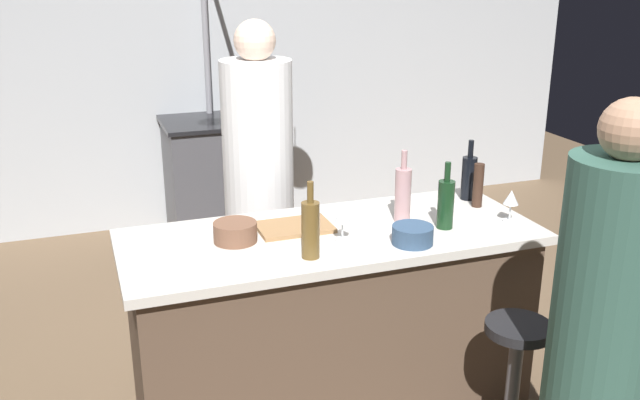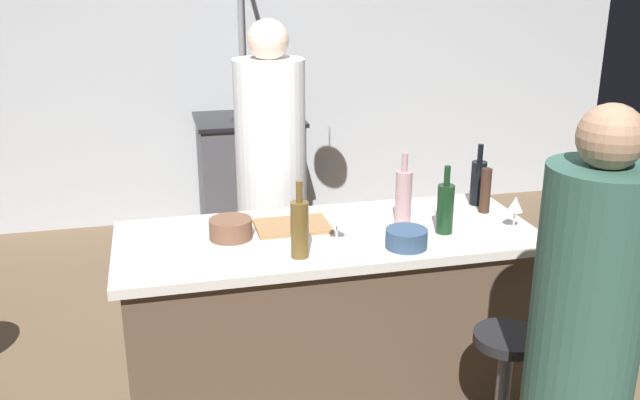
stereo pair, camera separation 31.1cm
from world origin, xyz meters
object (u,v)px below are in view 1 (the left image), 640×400
object	(u,v)px
stove_range	(219,177)
mixing_bowl_blue	(413,235)
wine_bottle_dark	(469,177)
mixing_bowl_wooden	(235,232)
wine_bottle_rose	(403,194)
wine_glass_near_left_guest	(511,199)
bar_stool_right	(512,391)
guest_right	(599,355)
wine_glass_by_chef	(343,216)
chef	(259,199)
pepper_mill	(478,185)
wine_bottle_amber	(310,228)
wine_bottle_red	(446,203)
cutting_board	(294,227)

from	to	relation	value
stove_range	mixing_bowl_blue	distance (m)	2.73
wine_bottle_dark	mixing_bowl_wooden	bearing A→B (deg)	-172.49
wine_bottle_rose	wine_glass_near_left_guest	world-z (taller)	wine_bottle_rose
bar_stool_right	guest_right	bearing A→B (deg)	-84.37
wine_glass_by_chef	mixing_bowl_blue	xyz separation A→B (m)	(0.26, -0.13, -0.07)
chef	pepper_mill	xyz separation A→B (m)	(0.88, -0.72, 0.20)
wine_bottle_rose	wine_glass_by_chef	xyz separation A→B (m)	(-0.34, -0.12, -0.02)
wine_bottle_amber	wine_glass_by_chef	xyz separation A→B (m)	(0.18, 0.12, -0.02)
guest_right	wine_bottle_amber	xyz separation A→B (m)	(-0.75, 0.79, 0.27)
bar_stool_right	wine_bottle_red	world-z (taller)	wine_bottle_red
stove_range	wine_bottle_red	world-z (taller)	wine_bottle_red
wine_bottle_red	wine_glass_by_chef	size ratio (longest dim) A/B	2.04
guest_right	wine_bottle_dark	distance (m)	1.25
wine_bottle_red	wine_bottle_rose	bearing A→B (deg)	134.87
wine_bottle_rose	wine_bottle_amber	distance (m)	0.58
pepper_mill	cutting_board	bearing A→B (deg)	179.46
wine_bottle_amber	wine_glass_by_chef	bearing A→B (deg)	34.20
guest_right	mixing_bowl_wooden	distance (m)	1.46
stove_range	wine_bottle_dark	world-z (taller)	wine_bottle_dark
wine_bottle_red	wine_bottle_amber	size ratio (longest dim) A/B	0.95
cutting_board	wine_bottle_amber	world-z (taller)	wine_bottle_amber
wine_glass_by_chef	pepper_mill	bearing A→B (deg)	13.43
pepper_mill	mixing_bowl_wooden	bearing A→B (deg)	-177.80
chef	wine_bottle_dark	bearing A→B (deg)	-33.94
stove_range	mixing_bowl_blue	xyz separation A→B (m)	(0.27, -2.68, 0.49)
bar_stool_right	wine_glass_by_chef	bearing A→B (deg)	135.28
mixing_bowl_blue	wine_bottle_dark	bearing A→B (deg)	39.56
wine_bottle_red	guest_right	bearing A→B (deg)	-83.95
wine_bottle_dark	wine_bottle_amber	world-z (taller)	wine_bottle_amber
wine_bottle_amber	mixing_bowl_blue	distance (m)	0.45
chef	wine_bottle_dark	xyz separation A→B (m)	(0.90, -0.60, 0.21)
wine_glass_by_chef	wine_glass_near_left_guest	size ratio (longest dim) A/B	1.00
stove_range	wine_bottle_red	distance (m)	2.67
wine_bottle_dark	mixing_bowl_wooden	distance (m)	1.21
stove_range	wine_bottle_amber	distance (m)	2.74
cutting_board	mixing_bowl_blue	world-z (taller)	mixing_bowl_blue
wine_glass_near_left_guest	guest_right	bearing A→B (deg)	-104.16
cutting_board	wine_glass_by_chef	distance (m)	0.26
wine_bottle_rose	wine_glass_by_chef	size ratio (longest dim) A/B	2.24
chef	wine_bottle_amber	xyz separation A→B (m)	(-0.06, -1.02, 0.21)
bar_stool_right	wine_bottle_rose	xyz separation A→B (m)	(-0.20, 0.65, 0.65)
stove_range	cutting_board	bearing A→B (deg)	-93.36
stove_range	wine_bottle_rose	size ratio (longest dim) A/B	2.72
guest_right	mixing_bowl_wooden	size ratio (longest dim) A/B	8.98
stove_range	guest_right	xyz separation A→B (m)	(0.58, -3.46, 0.31)
bar_stool_right	wine_bottle_dark	size ratio (longest dim) A/B	2.30
guest_right	wine_bottle_rose	bearing A→B (deg)	102.70
pepper_mill	guest_right	bearing A→B (deg)	-99.78
bar_stool_right	wine_glass_near_left_guest	xyz separation A→B (m)	(0.26, 0.48, 0.63)
chef	wine_bottle_dark	size ratio (longest dim) A/B	5.88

